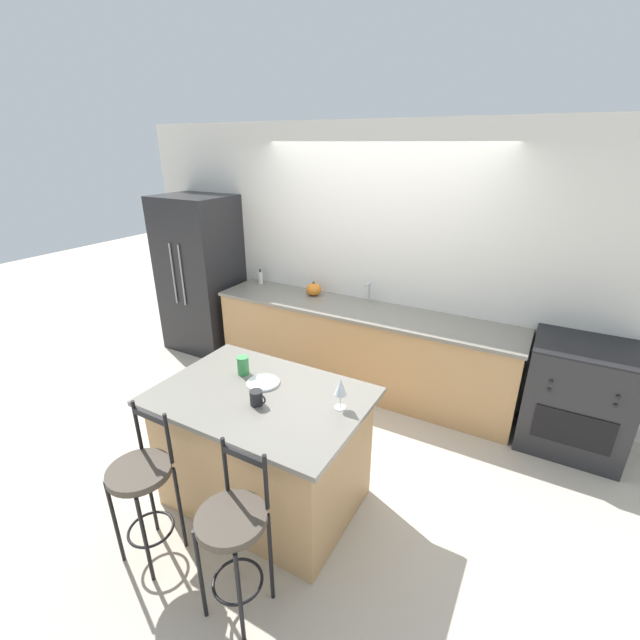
{
  "coord_description": "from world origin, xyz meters",
  "views": [
    {
      "loc": [
        1.65,
        -3.43,
        2.49
      ],
      "look_at": [
        0.03,
        -0.54,
        1.11
      ],
      "focal_mm": 24.0,
      "sensor_mm": 36.0,
      "label": 1
    }
  ],
  "objects_px": {
    "refrigerator": "(201,275)",
    "bar_stool_near": "(143,485)",
    "oven_range": "(576,396)",
    "tumbler_cup": "(243,365)",
    "wine_glass": "(341,388)",
    "coffee_mug": "(257,398)",
    "soap_bottle": "(260,278)",
    "bar_stool_far": "(234,533)",
    "dinner_plate": "(263,382)",
    "pumpkin_decoration": "(314,289)"
  },
  "relations": [
    {
      "from": "dinner_plate",
      "to": "wine_glass",
      "type": "height_order",
      "value": "wine_glass"
    },
    {
      "from": "wine_glass",
      "to": "tumbler_cup",
      "type": "xyz_separation_m",
      "value": [
        -0.82,
        0.04,
        -0.08
      ]
    },
    {
      "from": "coffee_mug",
      "to": "oven_range",
      "type": "bearing_deg",
      "value": 45.33
    },
    {
      "from": "coffee_mug",
      "to": "tumbler_cup",
      "type": "xyz_separation_m",
      "value": [
        -0.33,
        0.27,
        0.02
      ]
    },
    {
      "from": "oven_range",
      "to": "dinner_plate",
      "type": "height_order",
      "value": "oven_range"
    },
    {
      "from": "wine_glass",
      "to": "pumpkin_decoration",
      "type": "xyz_separation_m",
      "value": [
        -1.26,
        1.85,
        -0.09
      ]
    },
    {
      "from": "wine_glass",
      "to": "bar_stool_far",
      "type": "bearing_deg",
      "value": -102.33
    },
    {
      "from": "oven_range",
      "to": "pumpkin_decoration",
      "type": "height_order",
      "value": "pumpkin_decoration"
    },
    {
      "from": "soap_bottle",
      "to": "bar_stool_far",
      "type": "bearing_deg",
      "value": -56.24
    },
    {
      "from": "coffee_mug",
      "to": "pumpkin_decoration",
      "type": "bearing_deg",
      "value": 110.35
    },
    {
      "from": "oven_range",
      "to": "wine_glass",
      "type": "height_order",
      "value": "wine_glass"
    },
    {
      "from": "bar_stool_near",
      "to": "dinner_plate",
      "type": "bearing_deg",
      "value": 71.58
    },
    {
      "from": "oven_range",
      "to": "dinner_plate",
      "type": "distance_m",
      "value": 2.68
    },
    {
      "from": "bar_stool_far",
      "to": "dinner_plate",
      "type": "relative_size",
      "value": 4.45
    },
    {
      "from": "pumpkin_decoration",
      "to": "bar_stool_far",
      "type": "bearing_deg",
      "value": -68.43
    },
    {
      "from": "refrigerator",
      "to": "dinner_plate",
      "type": "bearing_deg",
      "value": -37.57
    },
    {
      "from": "soap_bottle",
      "to": "refrigerator",
      "type": "bearing_deg",
      "value": -163.3
    },
    {
      "from": "refrigerator",
      "to": "coffee_mug",
      "type": "height_order",
      "value": "refrigerator"
    },
    {
      "from": "bar_stool_near",
      "to": "pumpkin_decoration",
      "type": "xyz_separation_m",
      "value": [
        -0.36,
        2.71,
        0.4
      ]
    },
    {
      "from": "coffee_mug",
      "to": "tumbler_cup",
      "type": "relative_size",
      "value": 0.86
    },
    {
      "from": "dinner_plate",
      "to": "tumbler_cup",
      "type": "height_order",
      "value": "tumbler_cup"
    },
    {
      "from": "oven_range",
      "to": "pumpkin_decoration",
      "type": "bearing_deg",
      "value": 176.86
    },
    {
      "from": "oven_range",
      "to": "soap_bottle",
      "type": "relative_size",
      "value": 5.35
    },
    {
      "from": "wine_glass",
      "to": "coffee_mug",
      "type": "bearing_deg",
      "value": -154.97
    },
    {
      "from": "refrigerator",
      "to": "oven_range",
      "type": "xyz_separation_m",
      "value": [
        4.2,
        0.02,
        -0.48
      ]
    },
    {
      "from": "soap_bottle",
      "to": "wine_glass",
      "type": "bearing_deg",
      "value": -42.96
    },
    {
      "from": "bar_stool_far",
      "to": "tumbler_cup",
      "type": "bearing_deg",
      "value": 124.69
    },
    {
      "from": "soap_bottle",
      "to": "bar_stool_near",
      "type": "bearing_deg",
      "value": -67.57
    },
    {
      "from": "coffee_mug",
      "to": "tumbler_cup",
      "type": "height_order",
      "value": "tumbler_cup"
    },
    {
      "from": "coffee_mug",
      "to": "bar_stool_near",
      "type": "bearing_deg",
      "value": -122.6
    },
    {
      "from": "bar_stool_far",
      "to": "coffee_mug",
      "type": "height_order",
      "value": "bar_stool_far"
    },
    {
      "from": "wine_glass",
      "to": "coffee_mug",
      "type": "relative_size",
      "value": 1.79
    },
    {
      "from": "dinner_plate",
      "to": "tumbler_cup",
      "type": "xyz_separation_m",
      "value": [
        -0.21,
        0.04,
        0.06
      ]
    },
    {
      "from": "bar_stool_near",
      "to": "refrigerator",
      "type": "bearing_deg",
      "value": 126.66
    },
    {
      "from": "refrigerator",
      "to": "bar_stool_near",
      "type": "xyz_separation_m",
      "value": [
        1.89,
        -2.54,
        -0.39
      ]
    },
    {
      "from": "refrigerator",
      "to": "wine_glass",
      "type": "distance_m",
      "value": 3.25
    },
    {
      "from": "refrigerator",
      "to": "soap_bottle",
      "type": "xyz_separation_m",
      "value": [
        0.75,
        0.22,
        0.01
      ]
    },
    {
      "from": "refrigerator",
      "to": "coffee_mug",
      "type": "distance_m",
      "value": 2.98
    },
    {
      "from": "pumpkin_decoration",
      "to": "soap_bottle",
      "type": "bearing_deg",
      "value": 176.01
    },
    {
      "from": "oven_range",
      "to": "dinner_plate",
      "type": "bearing_deg",
      "value": -140.0
    },
    {
      "from": "bar_stool_near",
      "to": "soap_bottle",
      "type": "relative_size",
      "value": 5.81
    },
    {
      "from": "refrigerator",
      "to": "soap_bottle",
      "type": "distance_m",
      "value": 0.78
    },
    {
      "from": "refrigerator",
      "to": "oven_range",
      "type": "distance_m",
      "value": 4.23
    },
    {
      "from": "oven_range",
      "to": "bar_stool_far",
      "type": "xyz_separation_m",
      "value": [
        -1.6,
        -2.57,
        0.09
      ]
    },
    {
      "from": "oven_range",
      "to": "tumbler_cup",
      "type": "distance_m",
      "value": 2.82
    },
    {
      "from": "coffee_mug",
      "to": "tumbler_cup",
      "type": "bearing_deg",
      "value": 140.23
    },
    {
      "from": "bar_stool_near",
      "to": "tumbler_cup",
      "type": "relative_size",
      "value": 7.6
    },
    {
      "from": "pumpkin_decoration",
      "to": "oven_range",
      "type": "bearing_deg",
      "value": -3.14
    },
    {
      "from": "oven_range",
      "to": "bar_stool_far",
      "type": "distance_m",
      "value": 3.03
    },
    {
      "from": "coffee_mug",
      "to": "bar_stool_far",
      "type": "bearing_deg",
      "value": -64.6
    }
  ]
}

